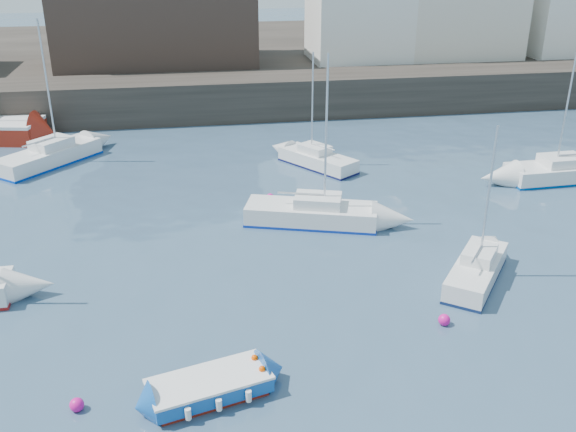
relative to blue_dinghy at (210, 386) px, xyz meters
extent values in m
cube|color=#28231E|center=(4.04, 32.75, 1.11)|extent=(90.00, 5.00, 3.00)
cube|color=#28231E|center=(4.04, 50.75, 1.01)|extent=(90.00, 32.00, 2.80)
cube|color=beige|center=(24.04, 39.75, 6.91)|extent=(10.00, 8.00, 9.00)
cube|color=white|center=(35.04, 39.25, 6.16)|extent=(9.00, 7.00, 7.50)
cube|color=white|center=(15.04, 39.25, 5.66)|extent=(8.00, 7.00, 6.50)
cube|color=#3D2D26|center=(-1.96, 40.75, 5.91)|extent=(16.00, 10.00, 7.00)
cube|color=maroon|center=(0.00, 0.00, -0.31)|extent=(3.58, 2.19, 0.17)
cube|color=#1353AA|center=(0.00, 0.00, 0.00)|extent=(3.91, 2.44, 0.46)
cube|color=white|center=(0.00, 0.00, 0.27)|extent=(3.98, 2.49, 0.08)
cube|color=white|center=(0.00, 0.00, 0.07)|extent=(3.08, 1.80, 0.41)
cube|color=tan|center=(0.00, 0.00, 0.18)|extent=(0.53, 1.12, 0.06)
cylinder|color=white|center=(-1.13, 0.61, -0.03)|extent=(0.19, 0.19, 0.36)
cylinder|color=white|center=(-0.67, -1.09, -0.03)|extent=(0.19, 0.19, 0.36)
cylinder|color=white|center=(-0.23, 0.85, -0.03)|extent=(0.19, 0.19, 0.36)
cylinder|color=white|center=(0.23, -0.85, -0.03)|extent=(0.19, 0.19, 0.36)
cylinder|color=white|center=(0.67, 1.09, -0.03)|extent=(0.19, 0.19, 0.36)
cylinder|color=white|center=(1.13, -0.61, -0.03)|extent=(0.19, 0.19, 0.36)
cube|color=white|center=(5.57, 12.06, 0.08)|extent=(6.62, 3.83, 0.95)
cube|color=#0C2C9C|center=(5.57, 12.06, -0.33)|extent=(6.69, 3.87, 0.13)
cube|color=white|center=(5.87, 11.97, 0.82)|extent=(2.56, 2.11, 0.53)
cylinder|color=silver|center=(6.18, 11.87, 4.18)|extent=(0.11, 0.11, 7.26)
cube|color=white|center=(11.06, 5.39, 0.04)|extent=(4.15, 4.76, 0.87)
cube|color=#101F47|center=(11.06, 5.39, -0.33)|extent=(4.19, 4.81, 0.12)
cube|color=white|center=(11.20, 5.58, 0.72)|extent=(1.94, 2.04, 0.48)
cylinder|color=silver|center=(11.35, 5.77, 3.24)|extent=(0.10, 0.10, 5.54)
cube|color=white|center=(21.13, 15.56, 0.08)|extent=(6.83, 2.41, 0.94)
cube|color=#004094|center=(21.13, 15.56, -0.33)|extent=(6.90, 2.44, 0.12)
cube|color=white|center=(20.79, 15.54, 0.80)|extent=(2.42, 1.71, 0.52)
cylinder|color=silver|center=(20.45, 15.53, 4.43)|extent=(0.10, 0.10, 7.77)
cube|color=white|center=(7.58, 20.05, 0.03)|extent=(4.31, 5.19, 0.85)
cube|color=#0F1140|center=(7.58, 20.05, -0.34)|extent=(4.36, 5.25, 0.11)
cube|color=white|center=(7.43, 20.27, 0.69)|extent=(2.05, 2.20, 0.47)
cylinder|color=silver|center=(7.28, 20.48, 3.43)|extent=(0.09, 0.09, 5.95)
cube|color=white|center=(-8.50, 23.18, 0.10)|extent=(5.93, 6.35, 0.99)
cube|color=#0033B0|center=(-8.50, 23.18, -0.33)|extent=(5.99, 6.42, 0.13)
cube|color=white|center=(-8.29, 23.43, 0.87)|extent=(2.71, 2.78, 0.55)
cylinder|color=silver|center=(-8.07, 23.68, 4.39)|extent=(0.11, 0.11, 7.58)
sphere|color=#E3118B|center=(-3.93, 0.05, -0.39)|extent=(0.43, 0.43, 0.43)
sphere|color=#E3118B|center=(8.58, 2.58, -0.39)|extent=(0.44, 0.44, 0.44)
sphere|color=#E3118B|center=(4.00, 15.28, -0.39)|extent=(0.40, 0.40, 0.40)
camera|label=1|loc=(-0.22, -15.88, 12.63)|focal=40.00mm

